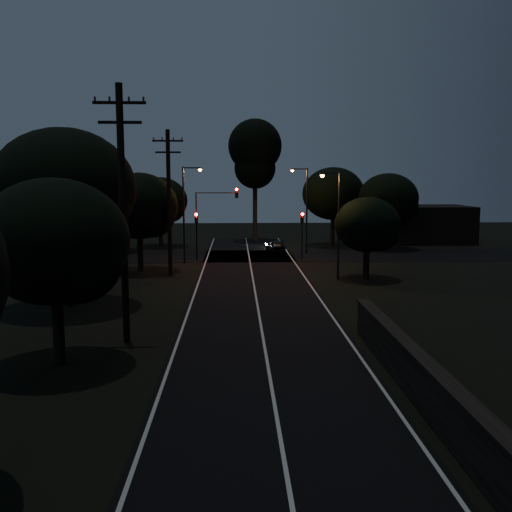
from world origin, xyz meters
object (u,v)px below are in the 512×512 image
streetlight_c (336,218)px  utility_pole_mid (123,210)px  signal_right (302,227)px  streetlight_b (305,204)px  utility_pole_far (169,200)px  signal_mast (216,210)px  streetlight_a (186,208)px  tall_pine (255,153)px  car (276,246)px  signal_left (196,227)px

streetlight_c → utility_pole_mid: bearing=-128.3°
signal_right → streetlight_b: 4.45m
utility_pole_far → signal_mast: 8.64m
streetlight_a → streetlight_b: bearing=29.5°
tall_pine → car: (1.61, -10.64, -9.19)m
streetlight_a → streetlight_b: 12.19m
tall_pine → streetlight_b: tall_pine is taller
utility_pole_mid → signal_mast: utility_pole_mid is taller
signal_mast → utility_pole_far: bearing=-111.1°
signal_mast → streetlight_b: size_ratio=0.78×
signal_right → car: (-1.99, 4.37, -2.24)m
tall_pine → signal_mast: size_ratio=2.17×
signal_mast → streetlight_b: (8.22, 4.01, 0.30)m
tall_pine → streetlight_c: bearing=-79.1°
utility_pole_mid → signal_left: bearing=86.8°
signal_left → streetlight_c: 14.52m
streetlight_a → car: 10.93m
car → streetlight_a: bearing=31.1°
streetlight_a → streetlight_c: size_ratio=1.07×
utility_pole_far → signal_mast: size_ratio=1.68×
signal_right → signal_left: bearing=180.0°
signal_mast → streetlight_a: 3.13m
utility_pole_mid → signal_left: size_ratio=2.68×
tall_pine → streetlight_c: size_ratio=1.81×
signal_left → signal_mast: signal_mast is taller
streetlight_b → signal_right: bearing=-100.0°
tall_pine → signal_right: size_ratio=3.31×
car → utility_pole_mid: bearing=66.0°
signal_right → streetlight_c: (1.23, -9.99, 1.51)m
streetlight_c → car: streetlight_c is taller
streetlight_c → tall_pine: bearing=100.9°
signal_left → streetlight_b: bearing=22.0°
utility_pole_mid → utility_pole_far: utility_pole_mid is taller
streetlight_c → signal_mast: bearing=131.2°
utility_pole_far → streetlight_b: (11.31, 12.00, -0.85)m
signal_right → streetlight_a: size_ratio=0.51×
utility_pole_far → tall_pine: bearing=73.1°
signal_left → streetlight_c: streetlight_c is taller
signal_right → signal_mast: (-7.51, 0.00, 1.50)m
utility_pole_mid → signal_right: bearing=67.0°
utility_pole_far → streetlight_b: 16.51m
signal_left → streetlight_b: streetlight_b is taller
signal_left → signal_right: size_ratio=1.00×
streetlight_c → car: size_ratio=2.13×
tall_pine → signal_left: size_ratio=3.31×
streetlight_a → car: size_ratio=2.27×
tall_pine → streetlight_b: 12.89m
signal_left → streetlight_a: 2.77m
signal_mast → signal_left: bearing=-179.9°
signal_right → tall_pine: bearing=103.5°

